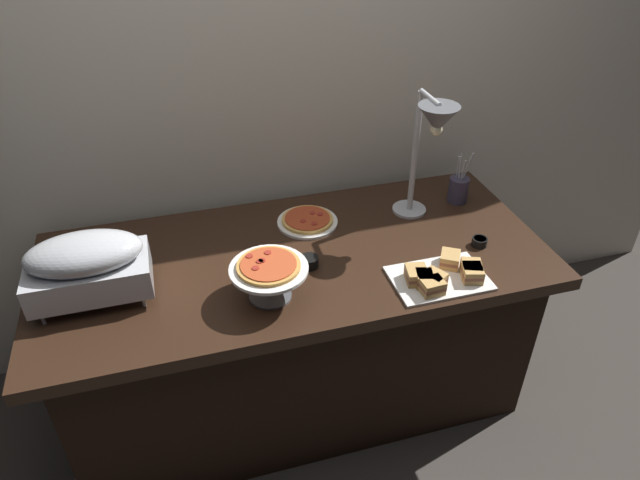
# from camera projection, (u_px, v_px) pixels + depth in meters

# --- Properties ---
(ground_plane) EXTENTS (8.00, 8.00, 0.00)m
(ground_plane) POSITION_uv_depth(u_px,v_px,m) (299.00, 391.00, 2.58)
(ground_plane) COLOR #38332D
(back_wall) EXTENTS (4.40, 0.04, 2.40)m
(back_wall) POSITION_uv_depth(u_px,v_px,m) (262.00, 96.00, 2.28)
(back_wall) COLOR beige
(back_wall) RESTS_ON ground_plane
(buffet_table) EXTENTS (1.90, 0.84, 0.76)m
(buffet_table) POSITION_uv_depth(u_px,v_px,m) (297.00, 328.00, 2.36)
(buffet_table) COLOR black
(buffet_table) RESTS_ON ground_plane
(chafing_dish) EXTENTS (0.39, 0.22, 0.24)m
(chafing_dish) POSITION_uv_depth(u_px,v_px,m) (87.00, 265.00, 1.86)
(chafing_dish) COLOR #B7BABF
(chafing_dish) RESTS_ON buffet_table
(heat_lamp) EXTENTS (0.15, 0.30, 0.53)m
(heat_lamp) POSITION_uv_depth(u_px,v_px,m) (432.00, 131.00, 2.07)
(heat_lamp) COLOR #B7BABF
(heat_lamp) RESTS_ON buffet_table
(pizza_plate_front) EXTENTS (0.25, 0.25, 0.03)m
(pizza_plate_front) POSITION_uv_depth(u_px,v_px,m) (307.00, 221.00, 2.31)
(pizza_plate_front) COLOR white
(pizza_plate_front) RESTS_ON buffet_table
(pizza_plate_center) EXTENTS (0.26, 0.26, 0.14)m
(pizza_plate_center) POSITION_uv_depth(u_px,v_px,m) (269.00, 271.00, 1.88)
(pizza_plate_center) COLOR #595B60
(pizza_plate_center) RESTS_ON buffet_table
(sandwich_platter) EXTENTS (0.34, 0.23, 0.06)m
(sandwich_platter) POSITION_uv_depth(u_px,v_px,m) (442.00, 275.00, 2.00)
(sandwich_platter) COLOR white
(sandwich_platter) RESTS_ON buffet_table
(sauce_cup_near) EXTENTS (0.06, 0.06, 0.03)m
(sauce_cup_near) POSITION_uv_depth(u_px,v_px,m) (480.00, 241.00, 2.18)
(sauce_cup_near) COLOR black
(sauce_cup_near) RESTS_ON buffet_table
(sauce_cup_far) EXTENTS (0.07, 0.07, 0.04)m
(sauce_cup_far) POSITION_uv_depth(u_px,v_px,m) (309.00, 261.00, 2.07)
(sauce_cup_far) COLOR black
(sauce_cup_far) RESTS_ON buffet_table
(utensil_holder) EXTENTS (0.08, 0.08, 0.23)m
(utensil_holder) POSITION_uv_depth(u_px,v_px,m) (458.00, 189.00, 2.43)
(utensil_holder) COLOR #383347
(utensil_holder) RESTS_ON buffet_table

